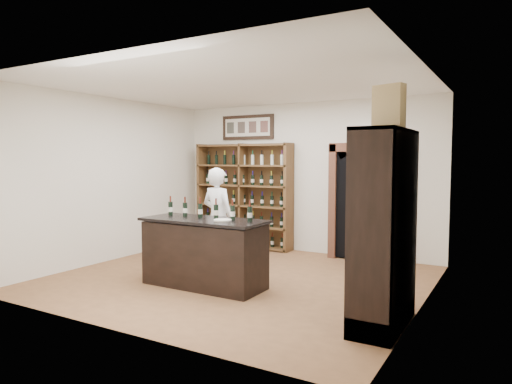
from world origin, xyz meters
TOP-DOWN VIEW (x-y plane):
  - floor at (0.00, 0.00)m, footprint 5.50×5.50m
  - ceiling at (0.00, 0.00)m, footprint 5.50×5.50m
  - wall_back at (0.00, 2.50)m, footprint 5.50×0.04m
  - wall_left at (-2.75, 0.00)m, footprint 0.04×5.00m
  - wall_right at (2.75, 0.00)m, footprint 0.04×5.00m
  - wine_shelf at (-1.30, 2.33)m, footprint 2.20×0.38m
  - framed_picture at (-1.30, 2.47)m, footprint 1.25×0.04m
  - arched_doorway at (1.25, 2.33)m, footprint 1.17×0.35m
  - emergency_light at (1.25, 2.42)m, footprint 0.30×0.10m
  - tasting_counter at (-0.20, -0.60)m, footprint 1.88×0.78m
  - counter_bottle_0 at (-0.92, -0.50)m, footprint 0.07×0.07m
  - counter_bottle_1 at (-0.63, -0.50)m, footprint 0.07×0.07m
  - counter_bottle_2 at (-0.34, -0.50)m, footprint 0.07×0.07m
  - counter_bottle_3 at (-0.06, -0.50)m, footprint 0.07×0.07m
  - counter_bottle_4 at (0.23, -0.50)m, footprint 0.07×0.07m
  - counter_bottle_5 at (0.52, -0.50)m, footprint 0.07×0.07m
  - side_cabinet at (2.52, -0.90)m, footprint 0.48×1.20m
  - shopkeeper at (-0.70, 0.48)m, footprint 0.67×0.47m
  - plate at (0.16, -0.64)m, footprint 0.25×0.25m
  - wine_crate at (2.51, -0.89)m, footprint 0.36×0.22m

SIDE VIEW (x-z plane):
  - floor at x=0.00m, z-range 0.00..0.00m
  - tasting_counter at x=-0.20m, z-range -0.01..0.99m
  - side_cabinet at x=2.52m, z-range -0.35..1.85m
  - shopkeeper at x=-0.70m, z-range 0.00..1.73m
  - plate at x=0.16m, z-range 1.00..1.02m
  - wine_shelf at x=-1.30m, z-range 0.00..2.20m
  - counter_bottle_0 at x=-0.92m, z-range 0.96..1.26m
  - counter_bottle_1 at x=-0.63m, z-range 0.96..1.26m
  - counter_bottle_2 at x=-0.34m, z-range 0.96..1.26m
  - counter_bottle_3 at x=-0.06m, z-range 0.96..1.26m
  - counter_bottle_4 at x=0.23m, z-range 0.96..1.26m
  - counter_bottle_5 at x=0.52m, z-range 0.96..1.26m
  - arched_doorway at x=1.25m, z-range 0.05..2.22m
  - wall_back at x=0.00m, z-range 0.00..3.00m
  - wall_left at x=-2.75m, z-range 0.00..3.00m
  - wall_right at x=2.75m, z-range 0.00..3.00m
  - emergency_light at x=1.25m, z-range 2.35..2.45m
  - wine_crate at x=2.51m, z-range 2.20..2.68m
  - framed_picture at x=-1.30m, z-range 2.29..2.81m
  - ceiling at x=0.00m, z-range 3.00..3.00m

